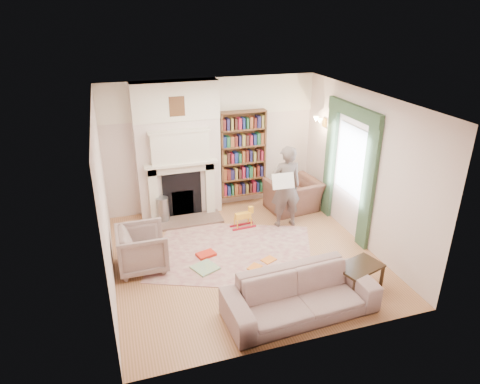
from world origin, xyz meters
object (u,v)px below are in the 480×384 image
object	(u,v)px
armchair_reading	(293,195)
man_reading	(286,187)
sofa	(300,295)
armchair_left	(142,249)
coffee_table	(358,278)
bookcase	(243,154)
rocking_horse	(243,218)
paraffin_heater	(163,210)

from	to	relation	value
armchair_reading	man_reading	world-z (taller)	man_reading
sofa	man_reading	bearing A→B (deg)	68.50
armchair_left	sofa	bearing A→B (deg)	-132.77
sofa	coffee_table	size ratio (longest dim) A/B	3.14
bookcase	sofa	size ratio (longest dim) A/B	0.84
armchair_reading	man_reading	bearing A→B (deg)	45.07
bookcase	man_reading	size ratio (longest dim) A/B	1.09
sofa	rocking_horse	bearing A→B (deg)	86.49
sofa	rocking_horse	distance (m)	2.73
sofa	rocking_horse	size ratio (longest dim) A/B	4.40
armchair_left	man_reading	distance (m)	3.01
sofa	coffee_table	distance (m)	1.14
sofa	man_reading	xyz separation A→B (m)	(0.85, 2.58, 0.52)
armchair_reading	coffee_table	xyz separation A→B (m)	(-0.19, -2.94, -0.12)
bookcase	sofa	bearing A→B (deg)	-95.33
sofa	coffee_table	xyz separation A→B (m)	(1.11, 0.24, -0.10)
armchair_left	man_reading	world-z (taller)	man_reading
sofa	coffee_table	bearing A→B (deg)	8.77
armchair_reading	sofa	distance (m)	3.43
armchair_reading	man_reading	size ratio (longest dim) A/B	0.62
sofa	paraffin_heater	size ratio (longest dim) A/B	4.00
armchair_reading	armchair_left	xyz separation A→B (m)	(-3.34, -1.30, 0.03)
bookcase	sofa	xyz separation A→B (m)	(-0.36, -3.83, -0.85)
man_reading	armchair_left	bearing A→B (deg)	15.66
bookcase	man_reading	distance (m)	1.38
armchair_reading	bookcase	bearing A→B (deg)	-42.71
armchair_left	man_reading	bearing A→B (deg)	-76.55
armchair_reading	coffee_table	world-z (taller)	armchair_reading
man_reading	coffee_table	world-z (taller)	man_reading
armchair_left	sofa	size ratio (longest dim) A/B	0.37
bookcase	coffee_table	world-z (taller)	bookcase
coffee_table	armchair_left	bearing A→B (deg)	135.36
man_reading	coffee_table	size ratio (longest dim) A/B	2.42
rocking_horse	sofa	bearing A→B (deg)	-94.52
bookcase	rocking_horse	size ratio (longest dim) A/B	3.70
armchair_left	rocking_horse	xyz separation A→B (m)	(2.05, 0.84, -0.15)
paraffin_heater	man_reading	bearing A→B (deg)	-20.44
paraffin_heater	coffee_table	bearing A→B (deg)	-51.15
armchair_reading	paraffin_heater	size ratio (longest dim) A/B	1.91
coffee_table	rocking_horse	xyz separation A→B (m)	(-1.10, 2.49, -0.00)
bookcase	rocking_horse	bearing A→B (deg)	-107.49
rocking_horse	coffee_table	bearing A→B (deg)	-70.52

